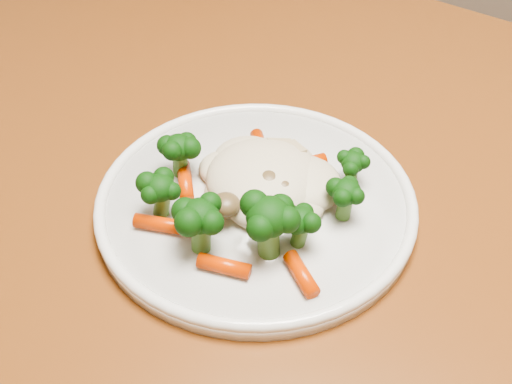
# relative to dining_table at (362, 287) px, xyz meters

# --- Properties ---
(dining_table) EXTENTS (1.31, 0.98, 0.75)m
(dining_table) POSITION_rel_dining_table_xyz_m (0.00, 0.00, 0.00)
(dining_table) COLOR brown
(dining_table) RESTS_ON ground
(plate) EXTENTS (0.27, 0.27, 0.01)m
(plate) POSITION_rel_dining_table_xyz_m (-0.09, -0.04, 0.11)
(plate) COLOR white
(plate) RESTS_ON dining_table
(meal) EXTENTS (0.19, 0.17, 0.05)m
(meal) POSITION_rel_dining_table_xyz_m (-0.09, -0.05, 0.13)
(meal) COLOR beige
(meal) RESTS_ON plate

